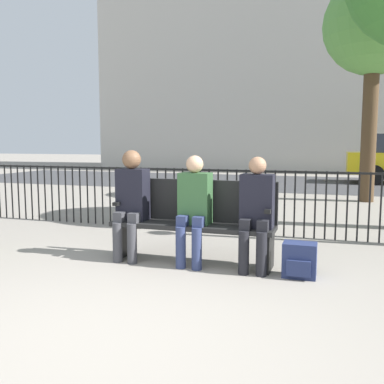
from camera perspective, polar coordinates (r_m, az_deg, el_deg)
name	(u,v)px	position (r m, az deg, el deg)	size (l,w,h in m)	color
ground_plane	(106,335)	(3.21, -11.40, -18.22)	(80.00, 80.00, 0.00)	gray
park_bench	(194,218)	(4.81, 0.30, -3.49)	(1.83, 0.45, 0.92)	black
seated_person_0	(131,199)	(4.93, -8.12, -0.88)	(0.34, 0.39, 1.26)	#3D3D42
seated_person_1	(194,205)	(4.65, 0.24, -1.72)	(0.34, 0.39, 1.20)	navy
seated_person_2	(256,208)	(4.48, 8.56, -2.15)	(0.34, 0.39, 1.20)	black
backpack	(299,260)	(4.45, 14.14, -8.82)	(0.33, 0.26, 0.35)	navy
fence_railing	(227,195)	(6.35, 4.74, -0.47)	(9.01, 0.03, 0.95)	black
tree_1	(374,28)	(10.76, 23.09, 19.50)	(2.18, 2.18, 5.00)	#4C3823
street_surface	(287,183)	(14.65, 12.59, 1.22)	(24.00, 6.00, 0.01)	#3D3D3F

